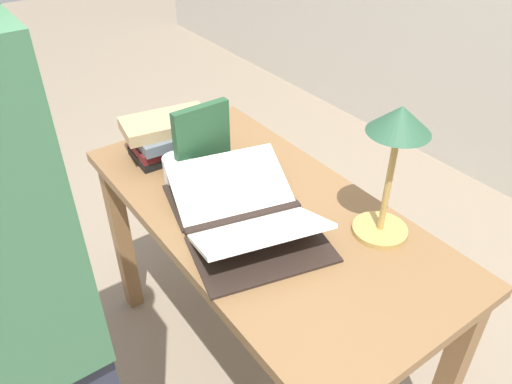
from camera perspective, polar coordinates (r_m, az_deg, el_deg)
ground_plane at (r=2.06m, az=0.56°, el=-18.88°), size 12.00×12.00×0.00m
reading_desk at (r=1.59m, az=0.69°, el=-5.32°), size 1.26×0.63×0.76m
open_book at (r=1.44m, az=-1.38°, el=-2.39°), size 0.59×0.48×0.11m
book_stack_tall at (r=1.76m, az=-10.08°, el=6.39°), size 0.21×0.32×0.14m
book_standing_upright at (r=1.60m, az=-6.16°, el=5.73°), size 0.03×0.19×0.25m
reading_lamp at (r=1.30m, az=15.71°, el=5.41°), size 0.16×0.16×0.39m
coffee_mug at (r=1.62m, az=-8.89°, el=2.59°), size 0.11×0.10×0.09m
person_reader at (r=1.21m, az=-23.63°, el=-13.00°), size 0.36×0.22×1.67m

